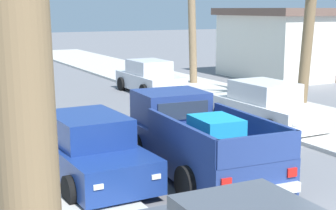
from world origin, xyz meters
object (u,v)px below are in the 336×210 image
pickup_truck (195,141)px  car_right_mid (265,106)px  pedestrian (20,175)px  car_right_near (150,78)px  car_left_near (89,150)px  roadside_house (303,42)px

pickup_truck → car_right_mid: 5.47m
car_right_mid → pedestrian: bearing=-155.1°
car_right_mid → pedestrian: (-8.84, -4.11, 0.20)m
car_right_mid → car_right_near: bearing=92.3°
pedestrian → car_right_mid: bearing=24.9°
car_left_near → car_right_mid: bearing=19.0°
car_left_near → pedestrian: bearing=-138.0°
roadside_house → pickup_truck: bearing=-139.3°
car_left_near → car_right_near: 12.55m
pickup_truck → pedestrian: (-4.31, -1.04, 0.12)m
car_left_near → pickup_truck: bearing=-15.6°
pickup_truck → car_left_near: pickup_truck is taller
car_right_near → car_right_mid: size_ratio=1.00×
pickup_truck → car_right_mid: bearing=34.1°
pedestrian → roadside_house: bearing=35.7°
car_right_mid → pedestrian: size_ratio=2.69×
pickup_truck → car_right_near: 12.09m
pickup_truck → car_right_near: size_ratio=1.25×
car_right_mid → pedestrian: 9.75m
pickup_truck → car_right_near: (4.20, 11.34, -0.09)m
car_left_near → roadside_house: (17.26, 12.08, 1.29)m
pickup_truck → car_right_near: pickup_truck is taller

